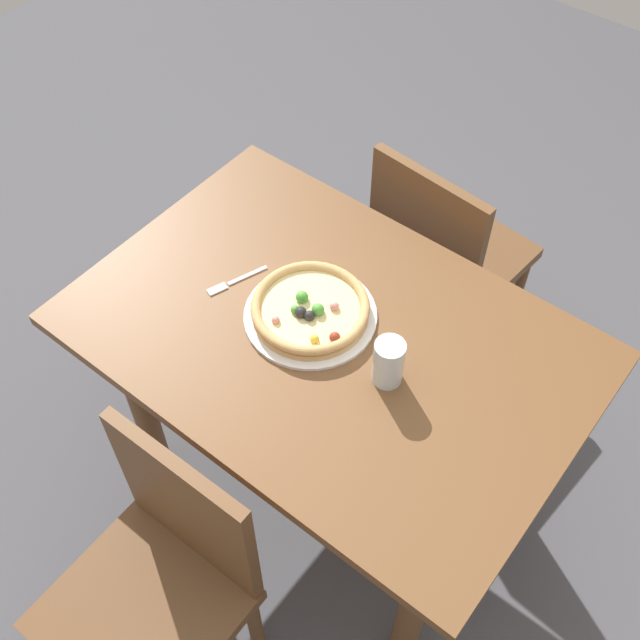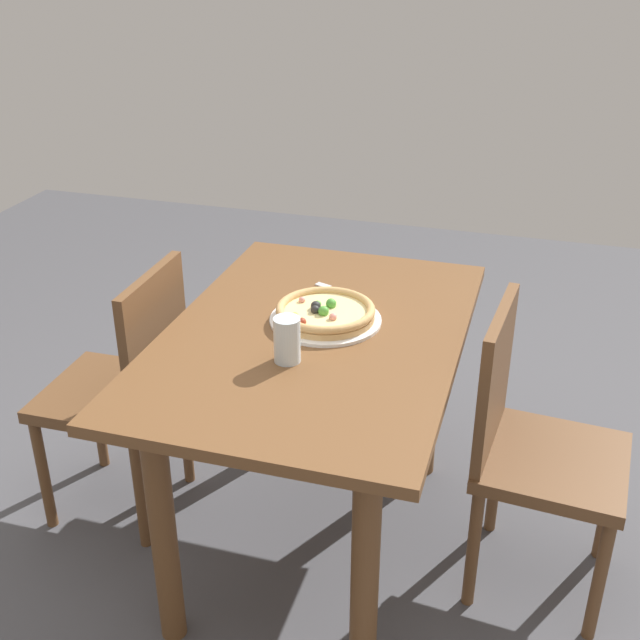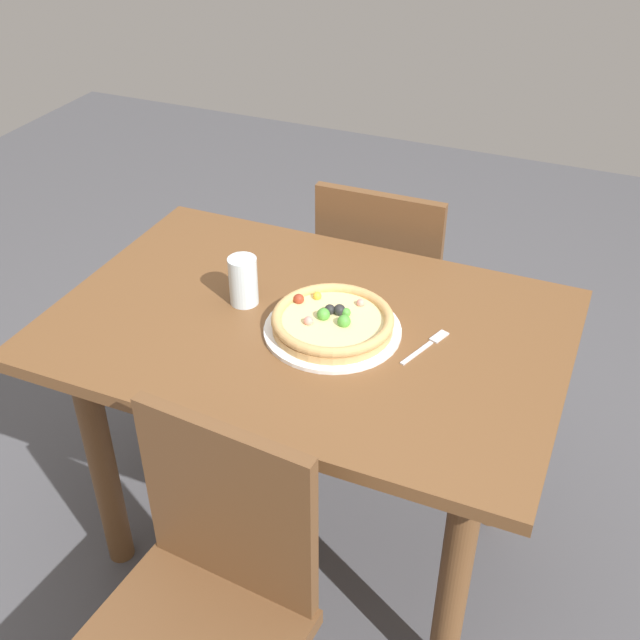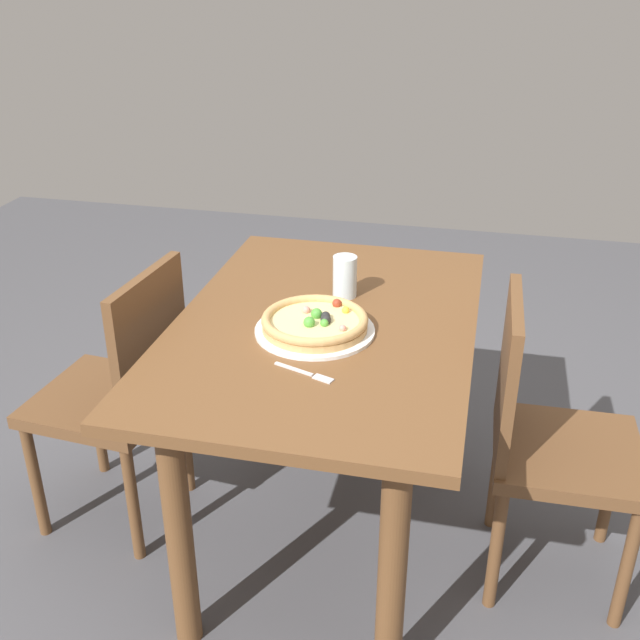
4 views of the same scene
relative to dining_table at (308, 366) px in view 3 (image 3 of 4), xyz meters
The scene contains 8 objects.
ground_plane 0.63m from the dining_table, ahead, with size 6.00×6.00×0.00m, color #4C4C51.
dining_table is the anchor object (origin of this frame).
chair_near 0.64m from the dining_table, 86.09° to the right, with size 0.43×0.43×0.87m.
chair_far 0.64m from the dining_table, 90.07° to the left, with size 0.41×0.41×0.87m.
plate 0.15m from the dining_table, 10.34° to the right, with size 0.32×0.32×0.01m, color white.
pizza 0.18m from the dining_table, ahead, with size 0.28×0.28×0.05m.
fork 0.32m from the dining_table, ahead, with size 0.07×0.16×0.00m.
drinking_glass 0.26m from the dining_table, behind, with size 0.07×0.07×0.12m, color silver.
Camera 3 is at (0.62, -1.37, 1.82)m, focal length 43.66 mm.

